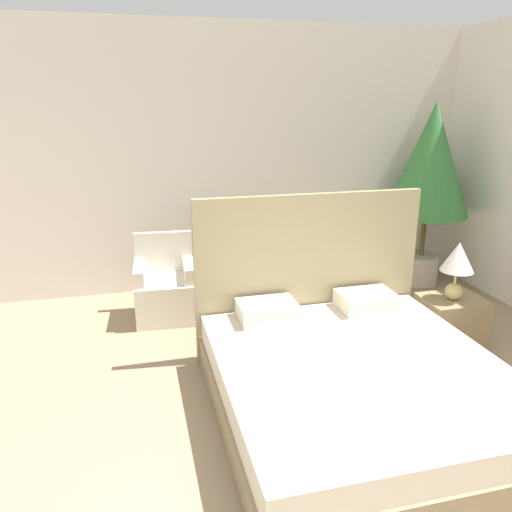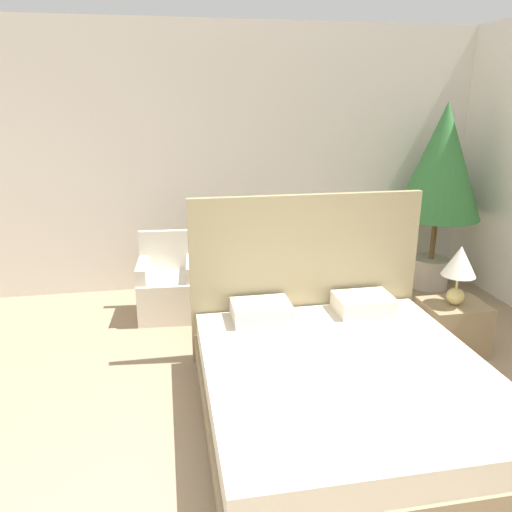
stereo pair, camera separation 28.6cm
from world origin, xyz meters
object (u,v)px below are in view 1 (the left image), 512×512
(nightstand, at_px, (450,322))
(table_lamp, at_px, (458,261))
(bed, at_px, (353,377))
(side_table, at_px, (212,290))
(armchair_near_window_right, at_px, (258,283))
(armchair_near_window_left, at_px, (166,292))
(potted_palm, at_px, (430,166))

(nightstand, xyz_separation_m, table_lamp, (-0.02, -0.02, 0.57))
(bed, bearing_deg, table_lamp, 28.56)
(side_table, bearing_deg, bed, -71.20)
(armchair_near_window_right, bearing_deg, side_table, 179.83)
(bed, height_order, table_lamp, bed)
(armchair_near_window_left, relative_size, armchair_near_window_right, 1.00)
(armchair_near_window_right, distance_m, side_table, 0.48)
(bed, height_order, armchair_near_window_right, bed)
(armchair_near_window_left, distance_m, table_lamp, 2.74)
(bed, relative_size, side_table, 4.50)
(bed, distance_m, armchair_near_window_left, 2.25)
(bed, relative_size, armchair_near_window_right, 2.54)
(side_table, bearing_deg, table_lamp, -34.13)
(bed, xyz_separation_m, armchair_near_window_right, (-0.19, 1.94, 0.00))
(potted_palm, distance_m, nightstand, 2.00)
(armchair_near_window_right, distance_m, table_lamp, 1.97)
(nightstand, bearing_deg, armchair_near_window_right, 139.03)
(potted_palm, distance_m, table_lamp, 1.75)
(armchair_near_window_left, bearing_deg, nightstand, -24.13)
(armchair_near_window_left, bearing_deg, potted_palm, 8.19)
(armchair_near_window_right, distance_m, potted_palm, 2.36)
(nightstand, height_order, side_table, side_table)
(armchair_near_window_right, height_order, table_lamp, table_lamp)
(nightstand, bearing_deg, armchair_near_window_left, 152.47)
(table_lamp, distance_m, side_table, 2.36)
(armchair_near_window_left, relative_size, side_table, 1.77)
(armchair_near_window_right, bearing_deg, potted_palm, 9.36)
(armchair_near_window_left, relative_size, potted_palm, 0.40)
(potted_palm, bearing_deg, side_table, -174.78)
(potted_palm, distance_m, side_table, 2.80)
(armchair_near_window_left, distance_m, nightstand, 2.70)
(armchair_near_window_left, relative_size, table_lamp, 1.60)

